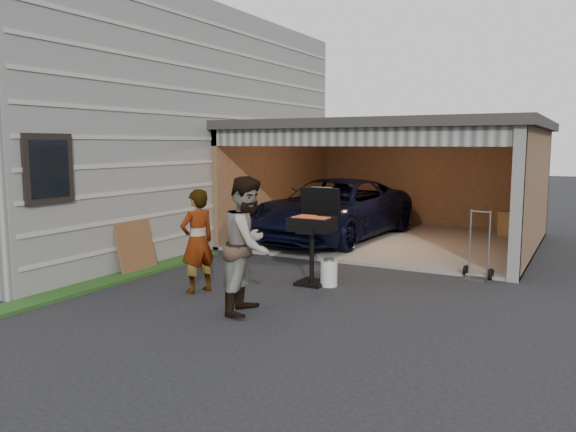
% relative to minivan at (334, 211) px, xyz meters
% --- Properties ---
extents(ground, '(80.00, 80.00, 0.00)m').
position_rel_minivan_xyz_m(ground, '(0.58, -5.95, -0.73)').
color(ground, black).
rests_on(ground, ground).
extents(house, '(7.00, 11.00, 5.50)m').
position_rel_minivan_xyz_m(house, '(-5.42, -1.95, 2.02)').
color(house, '#474744').
rests_on(house, ground).
extents(groundcover_strip, '(0.50, 8.00, 0.06)m').
position_rel_minivan_xyz_m(groundcover_strip, '(-1.67, -6.95, -0.70)').
color(groundcover_strip, '#193814').
rests_on(groundcover_strip, ground).
extents(garage, '(6.80, 6.30, 2.90)m').
position_rel_minivan_xyz_m(garage, '(1.35, 0.85, 1.14)').
color(garage, '#605E59').
rests_on(garage, ground).
extents(minivan, '(2.72, 5.38, 1.46)m').
position_rel_minivan_xyz_m(minivan, '(0.00, 0.00, 0.00)').
color(minivan, black).
rests_on(minivan, ground).
extents(woman, '(0.58, 0.71, 1.67)m').
position_rel_minivan_xyz_m(woman, '(0.08, -5.57, 0.11)').
color(woman, '#9FACC8').
rests_on(woman, ground).
extents(man, '(0.92, 1.08, 1.94)m').
position_rel_minivan_xyz_m(man, '(1.38, -6.08, 0.24)').
color(man, '#442C1B').
rests_on(man, ground).
extents(bbq_grill, '(0.74, 0.65, 1.64)m').
position_rel_minivan_xyz_m(bbq_grill, '(1.48, -4.21, 0.25)').
color(bbq_grill, black).
rests_on(bbq_grill, ground).
extents(propane_tank, '(0.36, 0.36, 0.43)m').
position_rel_minivan_xyz_m(propane_tank, '(1.79, -4.21, -0.52)').
color(propane_tank, silver).
rests_on(propane_tank, ground).
extents(plywood_panel, '(0.25, 0.89, 0.98)m').
position_rel_minivan_xyz_m(plywood_panel, '(-1.82, -4.99, -0.24)').
color(plywood_panel, brown).
rests_on(plywood_panel, ground).
extents(hand_truck, '(0.53, 0.43, 1.22)m').
position_rel_minivan_xyz_m(hand_truck, '(3.89, -2.46, -0.49)').
color(hand_truck, slate).
rests_on(hand_truck, ground).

